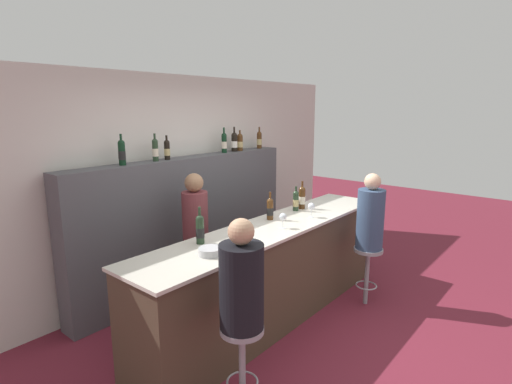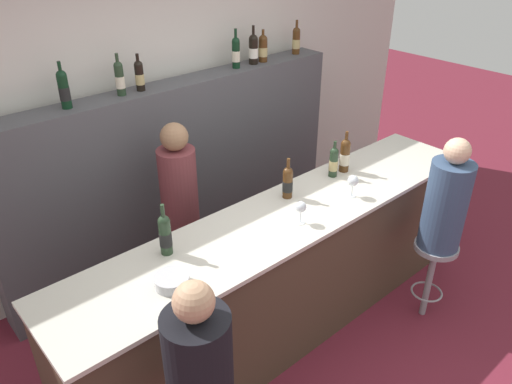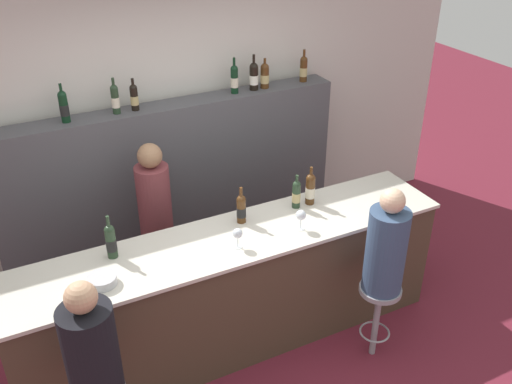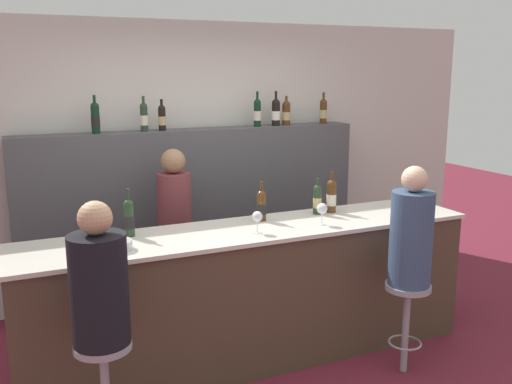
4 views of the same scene
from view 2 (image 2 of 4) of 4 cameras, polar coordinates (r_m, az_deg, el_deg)
ground_plane at (r=3.87m, az=6.71°, el=-17.37°), size 16.00×16.00×0.00m
wall_back at (r=4.37m, az=-10.70°, el=8.76°), size 6.40×0.05×2.60m
bar_counter at (r=3.68m, az=3.51°, el=-9.24°), size 3.41×0.67×1.03m
back_bar_cabinet at (r=4.39m, az=-8.56°, el=2.06°), size 3.21×0.28×1.62m
wine_bottle_counter_0 at (r=2.98m, az=-10.34°, el=-4.77°), size 0.07×0.07×0.34m
wine_bottle_counter_1 at (r=3.51m, az=3.64°, el=1.15°), size 0.07×0.07×0.30m
wine_bottle_counter_2 at (r=3.84m, az=8.86°, el=3.45°), size 0.07×0.07×0.29m
wine_bottle_counter_3 at (r=3.92m, az=10.12°, el=4.19°), size 0.08×0.08×0.33m
wine_bottle_backbar_0 at (r=3.68m, az=-21.11°, el=10.93°), size 0.07×0.07×0.32m
wine_bottle_backbar_1 at (r=3.84m, az=-15.32°, el=12.46°), size 0.07×0.07×0.31m
wine_bottle_backbar_2 at (r=3.91m, az=-13.18°, el=12.86°), size 0.07×0.07×0.28m
wine_bottle_backbar_3 at (r=4.41m, az=-2.31°, el=15.66°), size 0.07×0.07×0.33m
wine_bottle_backbar_4 at (r=4.53m, az=-0.31°, el=16.03°), size 0.08×0.08×0.33m
wine_bottle_backbar_5 at (r=4.61m, az=0.80°, el=16.11°), size 0.08×0.08×0.28m
wine_bottle_backbar_6 at (r=4.89m, az=4.62°, el=16.90°), size 0.07×0.07×0.31m
wine_glass_0 at (r=3.23m, az=5.15°, el=-1.79°), size 0.07×0.07×0.16m
wine_glass_1 at (r=3.58m, az=11.03°, el=1.21°), size 0.08×0.08×0.16m
metal_bowl at (r=2.79m, az=-9.59°, el=-9.98°), size 0.20×0.20×0.06m
guest_seated_left at (r=2.42m, az=-6.58°, el=-18.81°), size 0.32×0.32×0.81m
bar_stool_right at (r=4.01m, az=19.58°, el=-7.55°), size 0.32×0.32×0.67m
guest_seated_right at (r=3.73m, az=20.93°, el=-0.99°), size 0.30×0.30×0.85m
bartender at (r=3.90m, az=-8.50°, el=-3.32°), size 0.28×0.28×1.53m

